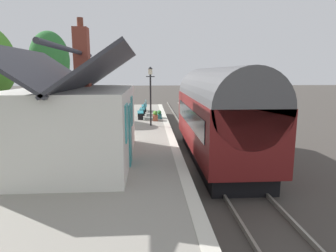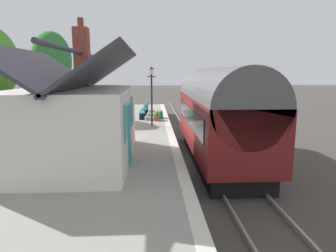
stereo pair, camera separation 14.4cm
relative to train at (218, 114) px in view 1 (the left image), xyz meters
name	(u,v)px [view 1 (the left image)]	position (x,y,z in m)	size (l,w,h in m)	color
ground_plane	(197,159)	(0.28, 0.90, -2.22)	(160.00, 160.00, 0.00)	#423D38
platform	(117,151)	(0.28, 4.71, -1.75)	(32.00, 5.62, 0.92)	gray
platform_edge_coping	(173,141)	(0.28, 2.08, -1.29)	(32.00, 0.36, 0.02)	beige
rail_near	(230,157)	(0.28, -0.72, -2.15)	(52.00, 0.08, 0.14)	gray
rail_far	(201,158)	(0.28, 0.72, -2.15)	(52.00, 0.08, 0.14)	gray
train	(218,114)	(0.00, 0.00, 0.00)	(9.36, 2.73, 4.32)	black
station_building	(76,121)	(-2.63, 5.79, 0.15)	(6.48, 4.14, 5.26)	white
bench_by_lamp	(141,112)	(7.16, 3.72, -0.82)	(1.42, 0.50, 0.88)	#26727F
bench_platform_end	(143,108)	(9.07, 3.60, -0.82)	(1.42, 0.49, 0.88)	#26727F
bench_mid_platform	(145,105)	(11.16, 3.52, -0.82)	(1.41, 0.47, 0.88)	#26727F
planter_bench_left	(159,114)	(7.27, 2.46, -1.03)	(0.75, 0.32, 0.55)	teal
planter_under_sign	(155,116)	(6.37, 2.77, -0.99)	(0.80, 0.32, 0.64)	#9E5138
lamp_post_platform	(150,85)	(4.36, 3.07, 1.17)	(0.32, 0.50, 3.51)	black
tree_far_right	(50,61)	(8.57, 10.13, 2.68)	(3.15, 2.68, 6.95)	#4C3828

